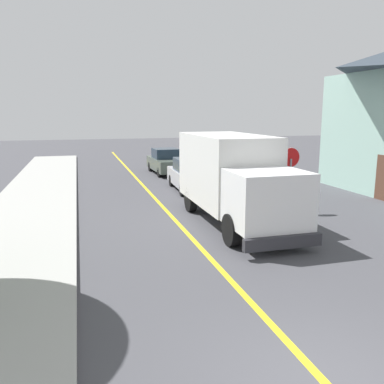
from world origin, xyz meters
TOP-DOWN VIEW (x-y plane):
  - centre_line_yellow at (0.00, 10.00)m, footprint 0.16×56.00m
  - box_truck at (2.01, 9.08)m, footprint 2.43×7.19m
  - parked_car_near at (2.24, 15.55)m, footprint 1.96×4.46m
  - parked_car_mid at (2.23, 21.72)m, footprint 1.93×4.45m
  - stop_sign at (4.78, 9.83)m, footprint 0.80×0.10m

SIDE VIEW (x-z plane):
  - centre_line_yellow at x=0.00m, z-range 0.00..0.01m
  - parked_car_near at x=2.24m, z-range -0.04..1.63m
  - parked_car_mid at x=2.23m, z-range -0.04..1.63m
  - box_truck at x=2.01m, z-range 0.17..3.37m
  - stop_sign at x=4.78m, z-range 0.53..3.18m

